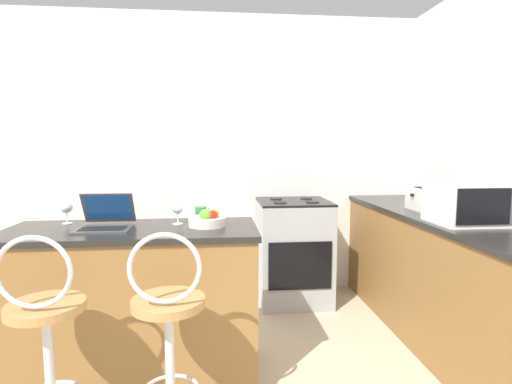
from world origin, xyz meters
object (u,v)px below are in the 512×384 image
(wine_glass_short, at_px, (66,208))
(toaster, at_px, (428,199))
(microwave, at_px, (472,202))
(stove_range, at_px, (293,251))
(fruit_bowl, at_px, (208,220))
(bar_stool_far, at_px, (169,343))
(mug_green, at_px, (201,213))
(laptop, at_px, (106,219))
(mug_blue, at_px, (412,197))
(wine_glass_tall, at_px, (177,209))
(bar_stool_near, at_px, (47,349))

(wine_glass_short, bearing_deg, toaster, 6.52)
(microwave, relative_size, stove_range, 0.51)
(stove_range, relative_size, fruit_bowl, 4.12)
(stove_range, bearing_deg, toaster, -34.24)
(bar_stool_far, bearing_deg, microwave, 15.89)
(stove_range, distance_m, mug_green, 1.27)
(laptop, xyz_separation_m, fruit_bowl, (0.59, -0.01, -0.01))
(toaster, distance_m, mug_blue, 0.45)
(mug_green, distance_m, wine_glass_short, 0.83)
(fruit_bowl, relative_size, wine_glass_tall, 1.65)
(toaster, bearing_deg, microwave, -91.20)
(laptop, height_order, fruit_bowl, laptop)
(bar_stool_near, distance_m, toaster, 2.63)
(mug_blue, bearing_deg, laptop, -159.33)
(microwave, bearing_deg, wine_glass_short, 174.42)
(mug_green, bearing_deg, bar_stool_near, -130.39)
(toaster, bearing_deg, wine_glass_short, -173.48)
(stove_range, height_order, fruit_bowl, fruit_bowl)
(microwave, bearing_deg, bar_stool_near, -167.66)
(stove_range, height_order, wine_glass_tall, wine_glass_tall)
(stove_range, height_order, wine_glass_short, wine_glass_short)
(microwave, bearing_deg, bar_stool_far, -164.11)
(bar_stool_far, distance_m, laptop, 0.88)
(bar_stool_near, xyz_separation_m, fruit_bowl, (0.72, 0.59, 0.47))
(mug_blue, bearing_deg, bar_stool_far, -142.35)
(bar_stool_far, bearing_deg, mug_blue, 37.65)
(mug_green, height_order, wine_glass_short, wine_glass_short)
(fruit_bowl, height_order, wine_glass_tall, wine_glass_tall)
(stove_range, relative_size, mug_green, 10.00)
(bar_stool_far, distance_m, wine_glass_tall, 0.85)
(bar_stool_near, distance_m, stove_range, 2.21)
(mug_green, bearing_deg, mug_blue, 21.09)
(bar_stool_far, height_order, wine_glass_short, wine_glass_short)
(wine_glass_short, bearing_deg, mug_green, 2.13)
(mug_green, bearing_deg, fruit_bowl, -77.49)
(stove_range, bearing_deg, wine_glass_tall, -133.01)
(bar_stool_near, height_order, bar_stool_far, same)
(fruit_bowl, bearing_deg, wine_glass_tall, 155.55)
(mug_blue, distance_m, mug_green, 1.92)
(mug_green, bearing_deg, toaster, 8.64)
(fruit_bowl, distance_m, mug_green, 0.21)
(fruit_bowl, xyz_separation_m, wine_glass_short, (-0.87, 0.17, 0.06))
(microwave, relative_size, toaster, 1.80)
(toaster, bearing_deg, mug_green, -171.36)
(stove_range, relative_size, wine_glass_tall, 6.80)
(laptop, relative_size, mug_blue, 3.00)
(stove_range, distance_m, mug_blue, 1.14)
(wine_glass_short, height_order, wine_glass_tall, wine_glass_short)
(wine_glass_short, relative_size, wine_glass_tall, 1.04)
(toaster, height_order, wine_glass_tall, toaster)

